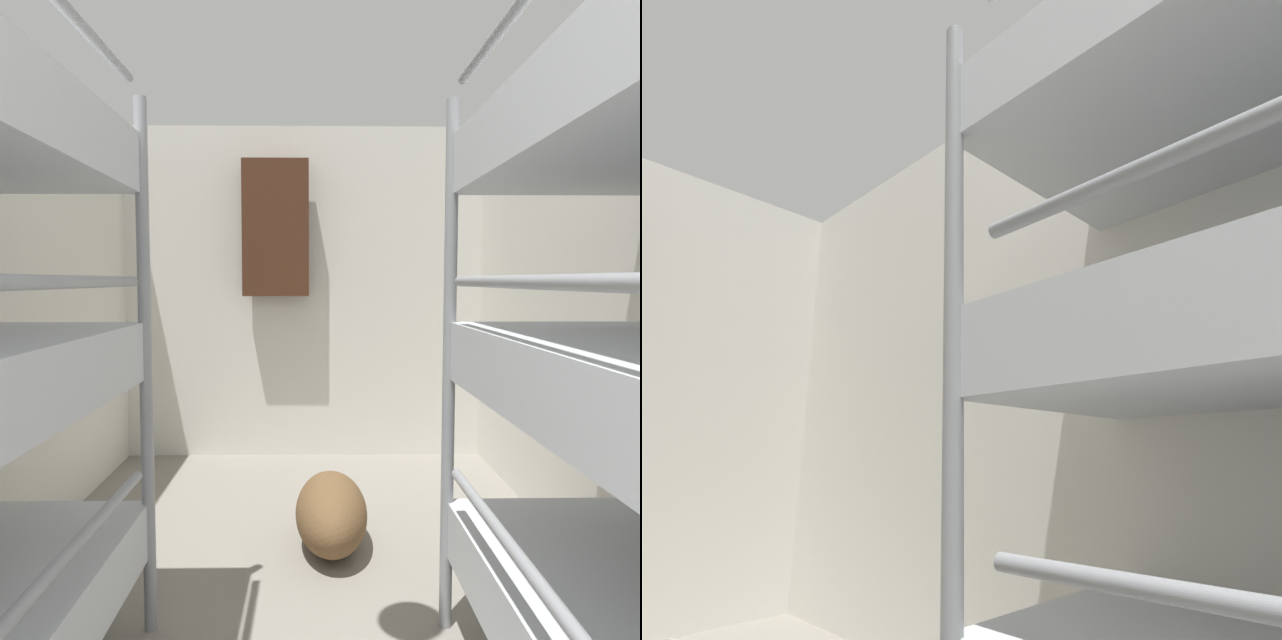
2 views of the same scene
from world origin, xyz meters
TOP-DOWN VIEW (x-y plane):
  - wall_back at (0.00, 4.45)m, footprint 2.58×0.06m
  - duffel_bag at (0.14, 3.03)m, footprint 0.33×0.63m
  - hanging_coat at (-0.19, 4.30)m, footprint 0.44×0.12m

SIDE VIEW (x-z plane):
  - duffel_bag at x=0.14m, z-range 0.00..0.33m
  - wall_back at x=0.00m, z-range 0.00..2.28m
  - hanging_coat at x=-0.19m, z-range 1.13..2.03m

